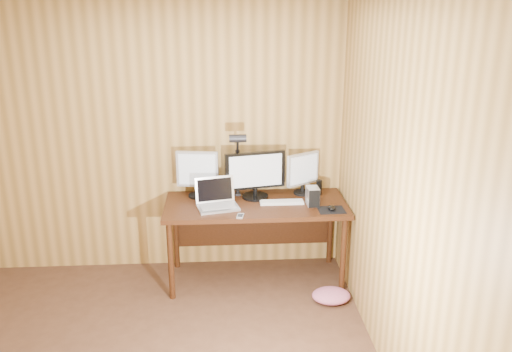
{
  "coord_description": "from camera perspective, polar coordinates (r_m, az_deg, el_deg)",
  "views": [
    {
      "loc": [
        0.64,
        -2.82,
        2.48
      ],
      "look_at": [
        0.93,
        1.58,
        1.02
      ],
      "focal_mm": 38.0,
      "sensor_mm": 36.0,
      "label": 1
    }
  ],
  "objects": [
    {
      "name": "mouse",
      "position": [
        4.67,
        7.95,
        -3.33
      ],
      "size": [
        0.09,
        0.12,
        0.04
      ],
      "primitive_type": "ellipsoid",
      "rotation": [
        0.0,
        0.0,
        0.22
      ],
      "color": "black",
      "rests_on": "mousepad"
    },
    {
      "name": "keyboard",
      "position": [
        4.79,
        2.72,
        -2.75
      ],
      "size": [
        0.38,
        0.12,
        0.02
      ],
      "rotation": [
        0.0,
        0.0,
        0.01
      ],
      "color": "white",
      "rests_on": "desk"
    },
    {
      "name": "desk_lamp",
      "position": [
        4.78,
        -1.93,
        2.17
      ],
      "size": [
        0.15,
        0.21,
        0.65
      ],
      "rotation": [
        0.0,
        0.0,
        0.06
      ],
      "color": "black",
      "rests_on": "desk"
    },
    {
      "name": "desk",
      "position": [
        4.9,
        -0.09,
        -3.9
      ],
      "size": [
        1.6,
        0.7,
        0.75
      ],
      "color": "#36190B",
      "rests_on": "floor"
    },
    {
      "name": "monitor_left",
      "position": [
        4.9,
        -6.18,
        0.35
      ],
      "size": [
        0.38,
        0.18,
        0.43
      ],
      "rotation": [
        0.0,
        0.0,
        -0.13
      ],
      "color": "black",
      "rests_on": "desk"
    },
    {
      "name": "hard_drive",
      "position": [
        4.74,
        5.98,
        -2.14
      ],
      "size": [
        0.11,
        0.15,
        0.16
      ],
      "rotation": [
        0.0,
        0.0,
        0.05
      ],
      "color": "silver",
      "rests_on": "desk"
    },
    {
      "name": "monitor_right",
      "position": [
        4.96,
        4.96,
        0.38
      ],
      "size": [
        0.31,
        0.2,
        0.39
      ],
      "rotation": [
        0.0,
        0.0,
        0.53
      ],
      "color": "black",
      "rests_on": "desk"
    },
    {
      "name": "speaker",
      "position": [
        5.02,
        6.64,
        -1.18
      ],
      "size": [
        0.06,
        0.06,
        0.13
      ],
      "primitive_type": "cylinder",
      "color": "black",
      "rests_on": "desk"
    },
    {
      "name": "mousepad",
      "position": [
        4.68,
        7.94,
        -3.56
      ],
      "size": [
        0.23,
        0.19,
        0.0
      ],
      "primitive_type": "cube",
      "rotation": [
        0.0,
        0.0,
        0.03
      ],
      "color": "black",
      "rests_on": "desk"
    },
    {
      "name": "fabric_pile",
      "position": [
        4.78,
        7.91,
        -12.37
      ],
      "size": [
        0.39,
        0.34,
        0.11
      ],
      "primitive_type": null,
      "rotation": [
        0.0,
        0.0,
        0.25
      ],
      "color": "#C35E7D",
      "rests_on": "floor"
    },
    {
      "name": "phone",
      "position": [
        4.5,
        -1.66,
        -4.23
      ],
      "size": [
        0.07,
        0.11,
        0.01
      ],
      "rotation": [
        0.0,
        0.0,
        -0.17
      ],
      "color": "silver",
      "rests_on": "desk"
    },
    {
      "name": "laptop",
      "position": [
        4.71,
        -4.17,
        -2.5
      ],
      "size": [
        0.39,
        0.34,
        0.25
      ],
      "rotation": [
        0.0,
        0.0,
        0.23
      ],
      "color": "silver",
      "rests_on": "desk"
    },
    {
      "name": "monitor_center",
      "position": [
        4.84,
        -0.09,
        0.18
      ],
      "size": [
        0.54,
        0.24,
        0.43
      ],
      "rotation": [
        0.0,
        0.0,
        0.2
      ],
      "color": "black",
      "rests_on": "desk"
    },
    {
      "name": "room_shell",
      "position": [
        3.15,
        -15.28,
        -5.43
      ],
      "size": [
        4.0,
        4.0,
        4.0
      ],
      "color": "#4C2E1D",
      "rests_on": "ground"
    }
  ]
}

